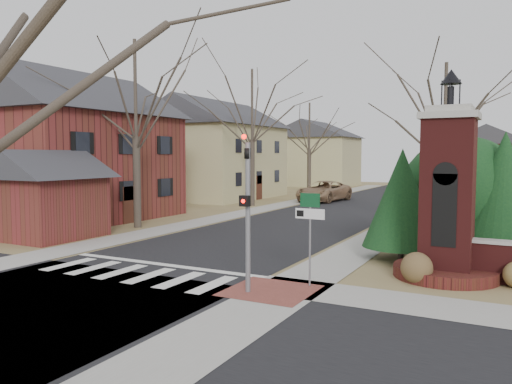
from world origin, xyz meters
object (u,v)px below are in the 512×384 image
Objects in this scene: pickup_truck at (324,191)px; distant_car at (428,189)px; sign_post at (310,221)px; brick_gate_monument at (447,209)px; traffic_signal_pole at (247,201)px.

pickup_truck reaches higher than distant_car.
distant_car is at bearing 93.46° from sign_post.
brick_gate_monument reaches higher than distant_car.
traffic_signal_pole is at bearing 99.51° from distant_car.
pickup_truck is at bearing 109.07° from sign_post.
traffic_signal_pole is 0.69× the size of brick_gate_monument.
brick_gate_monument is at bearing 107.69° from distant_car.
brick_gate_monument reaches higher than traffic_signal_pole.
brick_gate_monument is at bearing 41.42° from sign_post.
sign_post is at bearing -64.76° from pickup_truck.
sign_post is 27.55m from pickup_truck.
traffic_signal_pole is 37.78m from distant_car.
brick_gate_monument reaches higher than pickup_truck.
traffic_signal_pole is 1.15× the size of distant_car.
distant_car is at bearing 99.55° from brick_gate_monument.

